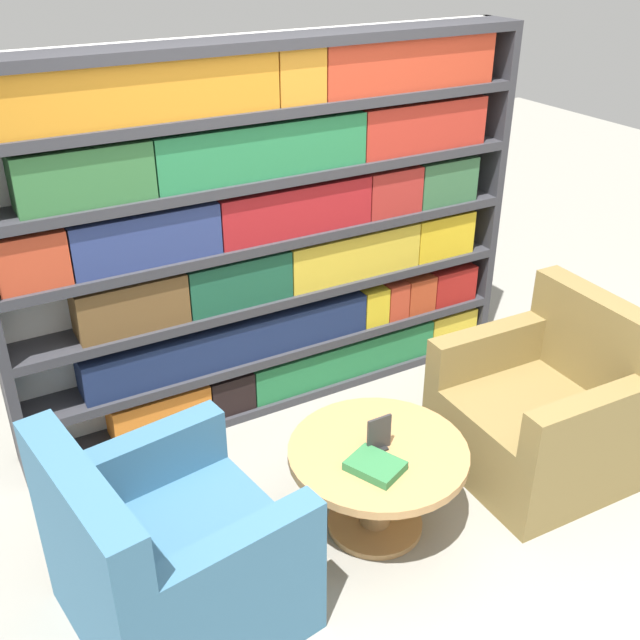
{
  "coord_description": "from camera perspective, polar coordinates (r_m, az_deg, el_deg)",
  "views": [
    {
      "loc": [
        -1.6,
        -1.87,
        2.49
      ],
      "look_at": [
        -0.09,
        0.78,
        0.84
      ],
      "focal_mm": 42.0,
      "sensor_mm": 36.0,
      "label": 1
    }
  ],
  "objects": [
    {
      "name": "armchair_right",
      "position": [
        3.92,
        16.68,
        -6.9
      ],
      "size": [
        0.83,
        0.85,
        0.88
      ],
      "rotation": [
        0.0,
        0.0,
        -1.6
      ],
      "color": "olive",
      "rests_on": "ground_plane"
    },
    {
      "name": "coffee_table",
      "position": [
        3.4,
        4.38,
        -11.45
      ],
      "size": [
        0.8,
        0.8,
        0.45
      ],
      "color": "#AD7F4C",
      "rests_on": "ground_plane"
    },
    {
      "name": "table_sign",
      "position": [
        3.28,
        4.51,
        -8.79
      ],
      "size": [
        0.12,
        0.06,
        0.17
      ],
      "color": "black",
      "rests_on": "coffee_table"
    },
    {
      "name": "stray_book",
      "position": [
        3.2,
        4.22,
        -11.02
      ],
      "size": [
        0.25,
        0.27,
        0.04
      ],
      "color": "#2D703D",
      "rests_on": "coffee_table"
    },
    {
      "name": "armchair_left",
      "position": [
        3.08,
        -11.33,
        -17.55
      ],
      "size": [
        0.91,
        0.93,
        0.88
      ],
      "rotation": [
        0.0,
        0.0,
        1.71
      ],
      "color": "#386684",
      "rests_on": "ground_plane"
    },
    {
      "name": "bookshelf",
      "position": [
        3.99,
        -3.33,
        6.74
      ],
      "size": [
        2.9,
        0.3,
        2.01
      ],
      "color": "silver",
      "rests_on": "ground_plane"
    },
    {
      "name": "ground_plane",
      "position": [
        3.5,
        8.04,
        -17.33
      ],
      "size": [
        14.0,
        14.0,
        0.0
      ],
      "primitive_type": "plane",
      "color": "gray"
    }
  ]
}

